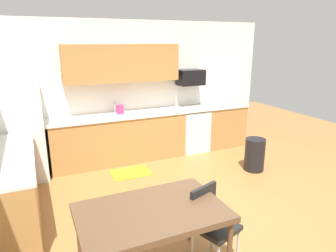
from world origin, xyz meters
name	(u,v)px	position (x,y,z in m)	size (l,w,h in m)	color
ground_plane	(198,213)	(0.00, 0.00, 0.00)	(12.00, 12.00, 0.00)	#9E6B38
wall_back	(135,89)	(0.00, 2.65, 1.35)	(5.80, 0.10, 2.70)	white
cabinet_run_back	(120,139)	(-0.45, 2.30, 0.45)	(2.60, 0.60, 0.90)	#AD7A42
cabinet_run_back_right	(222,126)	(1.93, 2.30, 0.45)	(0.95, 0.60, 0.90)	#AD7A42
cabinet_run_left	(11,191)	(-2.30, 0.80, 0.45)	(0.60, 2.00, 0.90)	#AD7A42
countertop_back	(141,114)	(0.00, 2.30, 0.92)	(4.80, 0.64, 0.04)	silver
countertop_left	(6,157)	(-2.30, 0.80, 0.92)	(0.64, 2.00, 0.04)	silver
upper_cabinets_back	(122,63)	(-0.30, 2.43, 1.90)	(2.20, 0.34, 0.70)	#AD7A42
refrigerator	(19,131)	(-2.18, 2.22, 0.86)	(0.76, 0.70, 1.72)	white
oven_range	(192,129)	(1.15, 2.30, 0.46)	(0.60, 0.60, 0.91)	white
microwave	(191,77)	(1.15, 2.40, 1.57)	(0.54, 0.36, 0.32)	black
sink_basin	(118,118)	(-0.47, 2.30, 0.88)	(0.48, 0.40, 0.14)	#A5A8AD
sink_faucet	(115,108)	(-0.47, 2.48, 1.04)	(0.02, 0.02, 0.24)	#B2B5BA
dining_table	(152,216)	(-1.01, -0.84, 0.70)	(1.40, 0.90, 0.76)	brown
chair_near_table	(211,220)	(-0.36, -0.88, 0.50)	(0.51, 0.51, 0.85)	black
trash_bin	(255,155)	(1.67, 0.85, 0.30)	(0.36, 0.36, 0.60)	black
floor_mat	(131,173)	(-0.45, 1.65, 0.01)	(0.70, 0.50, 0.01)	orange
kettle	(120,110)	(-0.40, 2.35, 1.02)	(0.14, 0.14, 0.20)	#CC3372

